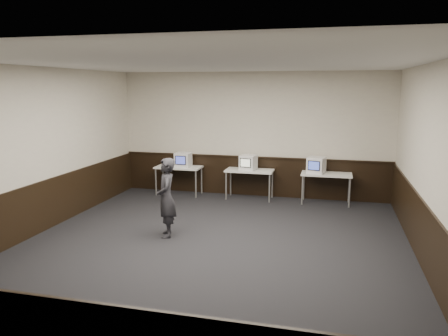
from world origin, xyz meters
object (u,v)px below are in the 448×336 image
Objects in this scene: desk_center at (250,173)px; person at (166,198)px; emac_right at (316,165)px; desk_left at (179,169)px; desk_right at (326,176)px; emac_center at (248,162)px; emac_left at (183,160)px.

person reaches higher than desk_center.
desk_left is at bearing -166.74° from emac_right.
desk_right is 1.95m from emac_center.
emac_left is 3.24m from person.
desk_right is at bearing 19.59° from emac_right.
desk_center is at bearing 25.98° from emac_center.
emac_right is at bearing 117.95° from person.
desk_center is 2.43× the size of emac_right.
desk_center is at bearing -167.22° from emac_right.
desk_right is (1.90, 0.00, 0.00)m from desk_center.
desk_left and desk_right have the same top height.
desk_right is at bearing 0.63° from emac_left.
emac_left is 0.91× the size of emac_center.
person is (-0.99, -3.18, 0.08)m from desk_center.
emac_center is at bearing -166.87° from emac_right.
desk_right is 0.79× the size of person.
person is (-0.96, -3.17, -0.18)m from emac_center.
emac_center is 0.30× the size of person.
desk_center is 1.67m from emac_right.
emac_left reaches higher than emac_center.
emac_right is 4.11m from person.
person is at bearing -74.00° from desk_left.
desk_left is at bearing 165.64° from emac_left.
emac_center is (-0.03, -0.01, 0.26)m from desk_center.
emac_right is (3.55, -0.03, 0.27)m from desk_left.
desk_left is 0.30m from emac_left.
desk_right is at bearing 9.96° from emac_center.
emac_left reaches higher than desk_right.
desk_center is 1.00× the size of desk_right.
emac_right is (1.65, -0.03, 0.27)m from desk_center.
emac_right is at bearing 9.12° from emac_center.
person is (0.77, -3.14, -0.19)m from emac_left.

